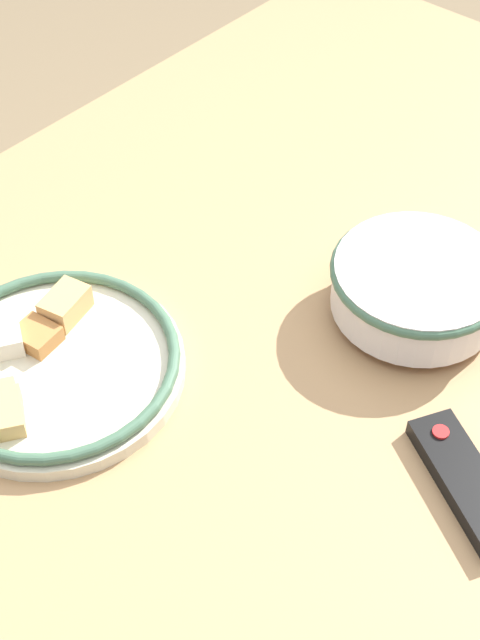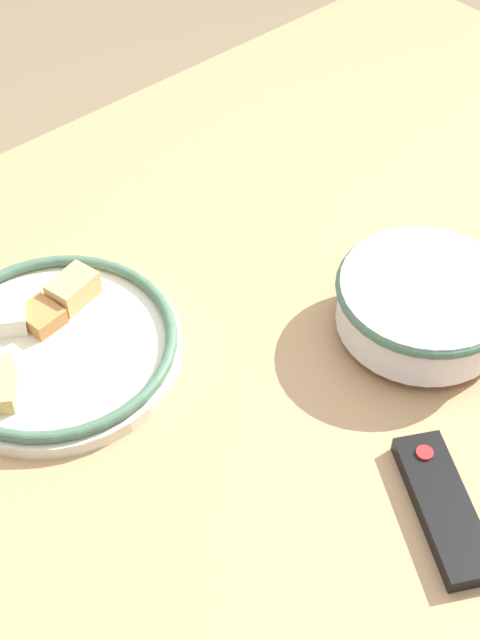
% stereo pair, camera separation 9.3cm
% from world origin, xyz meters
% --- Properties ---
extents(ground_plane, '(8.00, 8.00, 0.00)m').
position_xyz_m(ground_plane, '(0.00, 0.00, 0.00)').
color(ground_plane, '#7F6B4C').
extents(dining_table, '(1.49, 1.00, 0.75)m').
position_xyz_m(dining_table, '(0.00, 0.00, 0.68)').
color(dining_table, tan).
rests_on(dining_table, ground_plane).
extents(noodle_bowl, '(0.21, 0.21, 0.08)m').
position_xyz_m(noodle_bowl, '(-0.06, 0.14, 0.80)').
color(noodle_bowl, silver).
rests_on(noodle_bowl, dining_table).
extents(food_plate, '(0.30, 0.30, 0.05)m').
position_xyz_m(food_plate, '(0.30, -0.11, 0.77)').
color(food_plate, beige).
rests_on(food_plate, dining_table).
extents(tv_remote, '(0.13, 0.18, 0.02)m').
position_xyz_m(tv_remote, '(0.12, 0.33, 0.76)').
color(tv_remote, black).
rests_on(tv_remote, dining_table).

